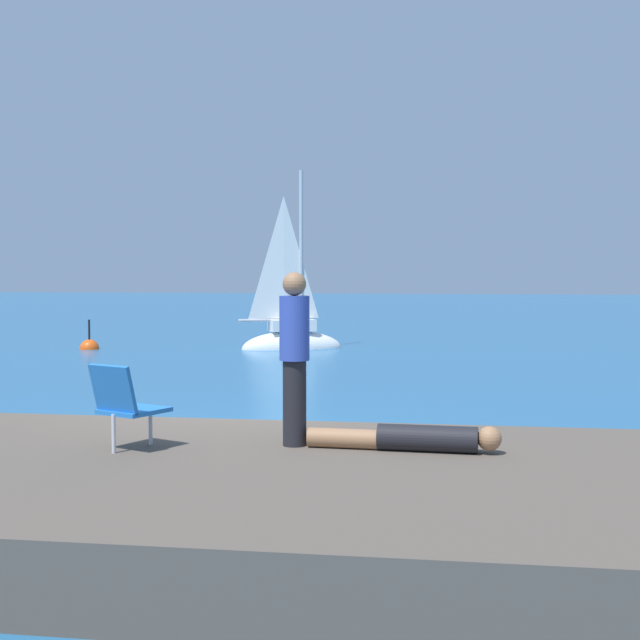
{
  "coord_description": "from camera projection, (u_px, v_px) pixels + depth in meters",
  "views": [
    {
      "loc": [
        3.09,
        -10.81,
        2.21
      ],
      "look_at": [
        -0.83,
        11.09,
        1.01
      ],
      "focal_mm": 49.91,
      "sensor_mm": 36.0,
      "label": 1
    }
  ],
  "objects": [
    {
      "name": "boulder_seaward",
      "position": [
        418.0,
        467.0,
        10.09
      ],
      "size": [
        1.28,
        1.45,
        0.73
      ],
      "primitive_type": "cube",
      "rotation": [
        0.03,
        0.0,
        1.79
      ],
      "color": "#4A4448",
      "rests_on": "ground"
    },
    {
      "name": "shore_ledge",
      "position": [
        254.0,
        500.0,
        7.48
      ],
      "size": [
        7.22,
        4.69,
        0.59
      ],
      "primitive_type": "cube",
      "rotation": [
        0.0,
        0.0,
        0.02
      ],
      "color": "brown",
      "rests_on": "ground"
    },
    {
      "name": "sailboat_near",
      "position": [
        291.0,
        338.0,
        25.63
      ],
      "size": [
        3.1,
        2.23,
        5.63
      ],
      "rotation": [
        0.0,
        0.0,
        0.46
      ],
      "color": "white",
      "rests_on": "ground"
    },
    {
      "name": "person_standing",
      "position": [
        294.0,
        353.0,
        8.26
      ],
      "size": [
        0.28,
        0.28,
        1.62
      ],
      "rotation": [
        0.0,
        0.0,
        3.06
      ],
      "color": "black",
      "rests_on": "shore_ledge"
    },
    {
      "name": "person_sunbather",
      "position": [
        413.0,
        438.0,
        8.04
      ],
      "size": [
        1.76,
        0.27,
        0.25
      ],
      "rotation": [
        0.0,
        0.0,
        3.11
      ],
      "color": "black",
      "rests_on": "shore_ledge"
    },
    {
      "name": "marker_buoy",
      "position": [
        89.0,
        349.0,
        25.47
      ],
      "size": [
        0.56,
        0.56,
        1.13
      ],
      "color": "#EA5114",
      "rests_on": "ground"
    },
    {
      "name": "ground_plane",
      "position": [
        231.0,
        446.0,
        11.29
      ],
      "size": [
        160.0,
        160.0,
        0.0
      ],
      "primitive_type": "plane",
      "color": "#236093"
    },
    {
      "name": "boulder_inland",
      "position": [
        549.0,
        478.0,
        9.53
      ],
      "size": [
        1.8,
        1.62,
        1.14
      ],
      "primitive_type": "cube",
      "rotation": [
        0.18,
        -0.16,
        2.71
      ],
      "color": "brown",
      "rests_on": "ground"
    },
    {
      "name": "beach_chair",
      "position": [
        125.0,
        402.0,
        8.05
      ],
      "size": [
        0.67,
        0.74,
        0.8
      ],
      "rotation": [
        0.0,
        0.0,
        1.17
      ],
      "color": "blue",
      "rests_on": "shore_ledge"
    }
  ]
}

